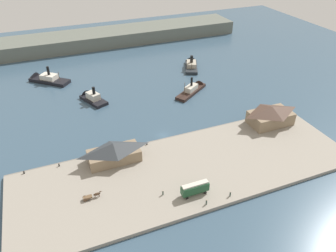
# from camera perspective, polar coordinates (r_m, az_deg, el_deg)

# --- Properties ---
(ground_plane) EXTENTS (320.00, 320.00, 0.00)m
(ground_plane) POSITION_cam_1_polar(r_m,az_deg,el_deg) (122.14, -0.84, -1.61)
(ground_plane) COLOR #385166
(quay_promenade) EXTENTS (110.00, 36.00, 1.20)m
(quay_promenade) POSITION_cam_1_polar(r_m,az_deg,el_deg) (105.82, 3.55, -7.64)
(quay_promenade) COLOR gray
(quay_promenade) RESTS_ON ground
(seawall_edge) EXTENTS (110.00, 0.80, 1.00)m
(seawall_edge) POSITION_cam_1_polar(r_m,az_deg,el_deg) (119.11, -0.21, -2.33)
(seawall_edge) COLOR slate
(seawall_edge) RESTS_ON ground
(ferry_shed_central_terminal) EXTENTS (17.14, 8.20, 6.88)m
(ferry_shed_central_terminal) POSITION_cam_1_polar(r_m,az_deg,el_deg) (107.57, -9.49, -4.51)
(ferry_shed_central_terminal) COLOR #847056
(ferry_shed_central_terminal) RESTS_ON quay_promenade
(ferry_shed_east_terminal) EXTENTS (16.44, 10.10, 7.43)m
(ferry_shed_east_terminal) POSITION_cam_1_polar(r_m,az_deg,el_deg) (130.90, 17.60, 1.85)
(ferry_shed_east_terminal) COLOR #847056
(ferry_shed_east_terminal) RESTS_ON quay_promenade
(street_tram) EXTENTS (8.29, 2.39, 4.05)m
(street_tram) POSITION_cam_1_polar(r_m,az_deg,el_deg) (95.42, 4.76, -10.79)
(street_tram) COLOR #1E4C2D
(street_tram) RESTS_ON quay_promenade
(horse_cart) EXTENTS (5.47, 1.31, 1.87)m
(horse_cart) POSITION_cam_1_polar(r_m,az_deg,el_deg) (97.39, -13.26, -11.86)
(horse_cart) COLOR brown
(horse_cart) RESTS_ON quay_promenade
(pedestrian_near_east_shed) EXTENTS (0.41, 0.41, 1.66)m
(pedestrian_near_east_shed) POSITION_cam_1_polar(r_m,az_deg,el_deg) (96.05, -0.90, -11.64)
(pedestrian_near_east_shed) COLOR #3D4C42
(pedestrian_near_east_shed) RESTS_ON quay_promenade
(pedestrian_walking_west) EXTENTS (0.43, 0.43, 1.75)m
(pedestrian_walking_west) POSITION_cam_1_polar(r_m,az_deg,el_deg) (94.03, 6.76, -13.14)
(pedestrian_walking_west) COLOR #3D4C42
(pedestrian_walking_west) RESTS_ON quay_promenade
(pedestrian_near_west_shed) EXTENTS (0.42, 0.42, 1.70)m
(pedestrian_near_west_shed) POSITION_cam_1_polar(r_m,az_deg,el_deg) (97.31, 10.86, -11.66)
(pedestrian_near_west_shed) COLOR #3D4C42
(pedestrian_near_west_shed) RESTS_ON quay_promenade
(mooring_post_center_east) EXTENTS (0.44, 0.44, 0.90)m
(mooring_post_center_east) POSITION_cam_1_polar(r_m,az_deg,el_deg) (112.55, -23.96, -7.44)
(mooring_post_center_east) COLOR black
(mooring_post_center_east) RESTS_ON quay_promenade
(mooring_post_east) EXTENTS (0.44, 0.44, 0.90)m
(mooring_post_east) POSITION_cam_1_polar(r_m,az_deg,el_deg) (115.18, -3.73, -3.10)
(mooring_post_east) COLOR black
(mooring_post_east) RESTS_ON quay_promenade
(mooring_post_west) EXTENTS (0.44, 0.44, 0.90)m
(mooring_post_west) POSITION_cam_1_polar(r_m,az_deg,el_deg) (111.44, -18.58, -6.51)
(mooring_post_west) COLOR black
(mooring_post_west) RESTS_ON quay_promenade
(ferry_outer_harbor) EXTENTS (20.47, 16.17, 9.27)m
(ferry_outer_harbor) POSITION_cam_1_polar(r_m,az_deg,el_deg) (153.70, 4.56, 6.58)
(ferry_outer_harbor) COLOR black
(ferry_outer_harbor) RESTS_ON ground
(ferry_departing_north) EXTENTS (11.08, 16.32, 9.28)m
(ferry_departing_north) POSITION_cam_1_polar(r_m,az_deg,el_deg) (148.92, -13.35, 4.90)
(ferry_departing_north) COLOR black
(ferry_departing_north) RESTS_ON ground
(ferry_near_quay) EXTENTS (12.96, 19.36, 9.63)m
(ferry_near_quay) POSITION_cam_1_polar(r_m,az_deg,el_deg) (179.66, 4.08, 10.71)
(ferry_near_quay) COLOR #23282D
(ferry_near_quay) RESTS_ON ground
(ferry_moored_west) EXTENTS (20.56, 19.20, 10.31)m
(ferry_moored_west) POSITION_cam_1_polar(r_m,az_deg,el_deg) (173.58, -20.82, 7.75)
(ferry_moored_west) COLOR black
(ferry_moored_west) RESTS_ON ground
(far_headland) EXTENTS (180.00, 24.00, 8.00)m
(far_headland) POSITION_cam_1_polar(r_m,az_deg,el_deg) (216.99, -11.87, 14.85)
(far_headland) COLOR #60665B
(far_headland) RESTS_ON ground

